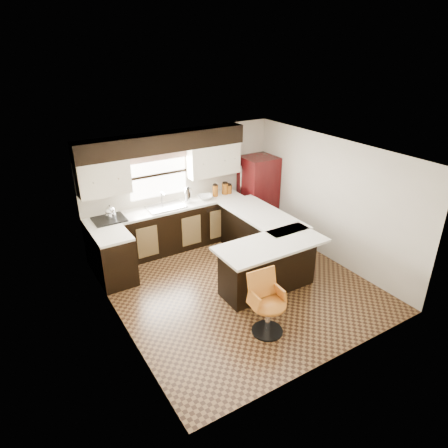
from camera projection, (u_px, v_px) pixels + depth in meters
floor at (238, 285)px, 7.14m from camera, size 4.40×4.40×0.00m
ceiling at (240, 154)px, 6.13m from camera, size 4.40×4.40×0.00m
wall_back at (181, 186)px, 8.34m from camera, size 4.40×0.00×4.40m
wall_front at (337, 288)px, 4.94m from camera, size 4.40×0.00×4.40m
wall_left at (115, 257)px, 5.64m from camera, size 0.00×4.40×4.40m
wall_right at (331, 200)px, 7.63m from camera, size 0.00×4.40×4.40m
base_cab_back at (169, 229)px, 8.21m from camera, size 3.30×0.60×0.90m
base_cab_left at (115, 260)px, 7.07m from camera, size 0.60×0.70×0.90m
counter_back at (168, 208)px, 8.01m from camera, size 3.30×0.60×0.04m
counter_left at (112, 236)px, 6.87m from camera, size 0.60×0.70×0.04m
soffit at (164, 142)px, 7.58m from camera, size 3.40×0.35×0.36m
upper_cab_left at (103, 178)px, 7.22m from camera, size 0.94×0.35×0.64m
upper_cab_right at (213, 160)px, 8.31m from camera, size 1.14×0.35×0.64m
window_pane at (158, 175)px, 7.94m from camera, size 1.20×0.02×0.90m
valance at (157, 156)px, 7.74m from camera, size 1.30×0.06×0.18m
sink at (166, 207)px, 7.96m from camera, size 0.75×0.45×0.03m
dishwasher at (218, 224)px, 8.47m from camera, size 0.58×0.03×0.78m
cooktop at (109, 219)px, 7.41m from camera, size 0.58×0.50×0.02m
peninsula_long at (259, 237)px, 7.86m from camera, size 0.60×1.95×0.90m
peninsula_return at (268, 266)px, 6.86m from camera, size 1.65×0.60×0.90m
counter_pen_long at (262, 215)px, 7.69m from camera, size 0.84×1.95×0.04m
counter_pen_return at (271, 244)px, 6.58m from camera, size 1.89×0.84×0.04m
refrigerator at (258, 193)px, 9.01m from camera, size 0.72×0.69×1.68m
bar_chair at (269, 305)px, 5.81m from camera, size 0.55×0.55×0.97m
kettle at (110, 212)px, 7.37m from camera, size 0.20×0.20×0.26m
percolator at (188, 195)px, 8.15m from camera, size 0.14×0.14×0.30m
mixing_bowl at (205, 197)px, 8.39m from camera, size 0.38×0.38×0.08m
canister_large at (215, 191)px, 8.49m from camera, size 0.12×0.12×0.24m
canister_med at (225, 189)px, 8.61m from camera, size 0.13×0.13×0.24m
canister_small at (229, 189)px, 8.66m from camera, size 0.14×0.14×0.18m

